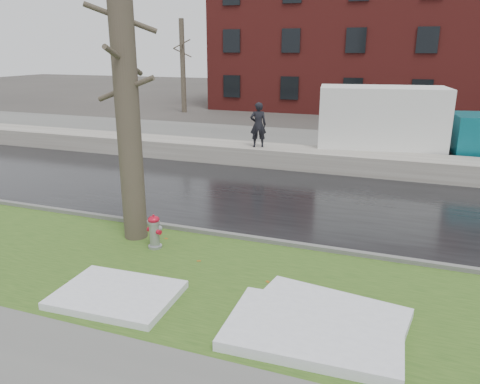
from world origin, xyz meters
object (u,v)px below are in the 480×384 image
(fire_hydrant, at_px, (154,230))
(tree, at_px, (126,92))
(box_truck, at_px, (407,125))
(worker, at_px, (258,125))

(fire_hydrant, distance_m, tree, 3.22)
(fire_hydrant, bearing_deg, box_truck, 79.54)
(tree, distance_m, box_truck, 12.04)
(tree, relative_size, worker, 3.97)
(fire_hydrant, height_order, worker, worker)
(box_truck, bearing_deg, tree, -129.55)
(tree, relative_size, box_truck, 0.75)
(fire_hydrant, bearing_deg, tree, 166.65)
(tree, distance_m, worker, 8.45)
(tree, xyz_separation_m, worker, (0.45, 8.22, -1.94))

